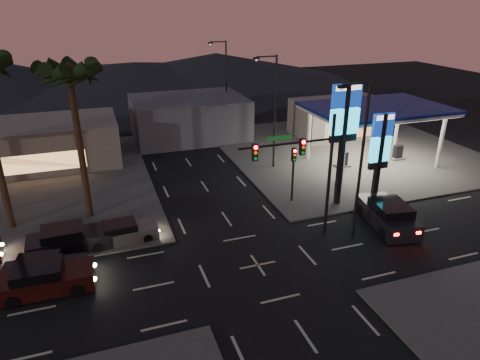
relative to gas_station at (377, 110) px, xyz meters
name	(u,v)px	position (x,y,z in m)	size (l,w,h in m)	color
ground	(258,265)	(-16.00, -12.00, -5.08)	(140.00, 140.00, 0.00)	black
corner_lot_ne	(347,150)	(0.00, 4.00, -5.02)	(24.00, 24.00, 0.12)	#47443F
gas_station	(377,110)	(0.00, 0.00, 0.00)	(12.20, 8.20, 5.47)	silver
convenience_store	(339,118)	(2.00, 9.00, -3.08)	(10.00, 6.00, 4.00)	#726B5B
pylon_sign_tall	(344,122)	(-7.50, -6.50, 1.31)	(2.20, 0.35, 9.00)	black
pylon_sign_short	(380,146)	(-5.00, -7.50, -0.42)	(1.60, 0.35, 7.00)	black
traffic_signal_mast	(305,162)	(-12.24, -10.01, 0.15)	(6.10, 0.39, 8.00)	black
pedestal_signal	(293,166)	(-10.50, -5.02, -2.16)	(0.32, 0.39, 4.30)	black
streetlight_near	(359,154)	(-9.21, -11.00, 0.64)	(2.14, 0.25, 10.00)	black
streetlight_mid	(273,106)	(-9.21, 2.00, 0.64)	(2.14, 0.25, 10.00)	black
streetlight_far	(225,80)	(-9.21, 16.00, 0.64)	(2.14, 0.25, 10.00)	black
palm_a	(70,83)	(-25.00, -2.50, 4.35)	(4.41, 4.41, 10.86)	black
building_far_west	(27,145)	(-30.00, 10.00, -3.08)	(16.00, 8.00, 4.00)	#726B5B
building_far_mid	(189,117)	(-14.00, 14.00, -2.88)	(12.00, 9.00, 4.40)	#4C4C51
hill_right	(216,67)	(-1.00, 48.00, -2.58)	(50.00, 50.00, 5.00)	black
hill_center	(135,74)	(-16.00, 48.00, -3.08)	(60.00, 60.00, 4.00)	black
car_lane_a_front	(44,271)	(-27.51, -9.60, -4.41)	(4.59, 2.30, 1.45)	black
car_lane_a_mid	(44,279)	(-27.40, -10.54, -4.34)	(5.00, 2.22, 1.61)	black
car_lane_b_front	(124,232)	(-23.03, -6.70, -4.46)	(4.21, 1.97, 1.34)	#565658
car_lane_b_mid	(69,240)	(-26.29, -6.74, -4.33)	(5.05, 2.28, 1.62)	black
suv_station	(388,215)	(-6.02, -10.49, -4.24)	(3.18, 5.70, 1.81)	black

